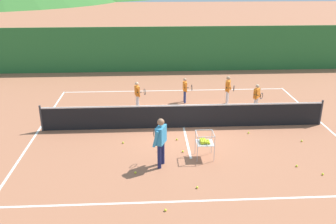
{
  "coord_description": "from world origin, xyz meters",
  "views": [
    {
      "loc": [
        -1.37,
        -13.42,
        5.94
      ],
      "look_at": [
        -0.69,
        -1.16,
        1.14
      ],
      "focal_mm": 39.22,
      "sensor_mm": 36.0,
      "label": 1
    }
  ],
  "objects_px": {
    "tennis_ball_1": "(123,143)",
    "tennis_ball_6": "(165,210)",
    "ball_cart": "(204,142)",
    "tennis_ball_10": "(163,146)",
    "tennis_ball_0": "(197,187)",
    "tennis_ball_4": "(297,166)",
    "tennis_ball_7": "(183,151)",
    "tennis_ball_2": "(135,173)",
    "student_0": "(138,92)",
    "tennis_ball_5": "(158,151)",
    "student_3": "(257,95)",
    "student_2": "(228,88)",
    "tennis_ball_3": "(177,139)",
    "tennis_ball_8": "(302,141)",
    "tennis_ball_11": "(249,133)",
    "instructor": "(161,138)",
    "student_1": "(185,88)",
    "tennis_net": "(184,116)",
    "tennis_ball_9": "(323,174)"
  },
  "relations": [
    {
      "from": "ball_cart",
      "to": "tennis_ball_10",
      "type": "height_order",
      "value": "ball_cart"
    },
    {
      "from": "tennis_ball_5",
      "to": "student_3",
      "type": "bearing_deg",
      "value": 39.88
    },
    {
      "from": "tennis_ball_7",
      "to": "tennis_ball_8",
      "type": "xyz_separation_m",
      "value": [
        4.45,
        0.58,
        0.0
      ]
    },
    {
      "from": "ball_cart",
      "to": "tennis_ball_6",
      "type": "bearing_deg",
      "value": -116.55
    },
    {
      "from": "student_1",
      "to": "tennis_ball_4",
      "type": "height_order",
      "value": "student_1"
    },
    {
      "from": "tennis_ball_9",
      "to": "tennis_ball_11",
      "type": "xyz_separation_m",
      "value": [
        -1.49,
        3.15,
        0.0
      ]
    },
    {
      "from": "student_1",
      "to": "ball_cart",
      "type": "height_order",
      "value": "student_1"
    },
    {
      "from": "student_0",
      "to": "tennis_ball_0",
      "type": "height_order",
      "value": "student_0"
    },
    {
      "from": "tennis_ball_3",
      "to": "tennis_ball_7",
      "type": "relative_size",
      "value": 1.0
    },
    {
      "from": "ball_cart",
      "to": "tennis_ball_11",
      "type": "relative_size",
      "value": 13.22
    },
    {
      "from": "tennis_ball_4",
      "to": "tennis_ball_6",
      "type": "relative_size",
      "value": 1.0
    },
    {
      "from": "student_2",
      "to": "student_3",
      "type": "height_order",
      "value": "student_2"
    },
    {
      "from": "student_2",
      "to": "tennis_ball_9",
      "type": "bearing_deg",
      "value": -75.83
    },
    {
      "from": "tennis_ball_2",
      "to": "ball_cart",
      "type": "bearing_deg",
      "value": 22.03
    },
    {
      "from": "tennis_ball_6",
      "to": "tennis_ball_7",
      "type": "distance_m",
      "value": 3.38
    },
    {
      "from": "ball_cart",
      "to": "tennis_ball_4",
      "type": "bearing_deg",
      "value": -15.2
    },
    {
      "from": "ball_cart",
      "to": "tennis_ball_0",
      "type": "relative_size",
      "value": 13.22
    },
    {
      "from": "tennis_ball_1",
      "to": "tennis_ball_10",
      "type": "bearing_deg",
      "value": -12.81
    },
    {
      "from": "student_1",
      "to": "student_2",
      "type": "height_order",
      "value": "student_2"
    },
    {
      "from": "tennis_ball_3",
      "to": "tennis_ball_6",
      "type": "distance_m",
      "value": 4.3
    },
    {
      "from": "instructor",
      "to": "student_2",
      "type": "xyz_separation_m",
      "value": [
        3.33,
        5.63,
        -0.18
      ]
    },
    {
      "from": "tennis_ball_1",
      "to": "tennis_ball_0",
      "type": "bearing_deg",
      "value": -52.94
    },
    {
      "from": "tennis_ball_2",
      "to": "tennis_ball_11",
      "type": "bearing_deg",
      "value": 32.57
    },
    {
      "from": "ball_cart",
      "to": "tennis_ball_4",
      "type": "height_order",
      "value": "ball_cart"
    },
    {
      "from": "student_0",
      "to": "tennis_ball_10",
      "type": "height_order",
      "value": "student_0"
    },
    {
      "from": "tennis_ball_1",
      "to": "tennis_ball_11",
      "type": "xyz_separation_m",
      "value": [
        4.79,
        0.6,
        0.0
      ]
    },
    {
      "from": "student_1",
      "to": "tennis_ball_3",
      "type": "distance_m",
      "value": 4.24
    },
    {
      "from": "instructor",
      "to": "ball_cart",
      "type": "height_order",
      "value": "instructor"
    },
    {
      "from": "tennis_ball_10",
      "to": "tennis_ball_2",
      "type": "bearing_deg",
      "value": -117.26
    },
    {
      "from": "student_2",
      "to": "tennis_ball_8",
      "type": "bearing_deg",
      "value": -65.33
    },
    {
      "from": "tennis_ball_7",
      "to": "tennis_net",
      "type": "bearing_deg",
      "value": 83.8
    },
    {
      "from": "tennis_ball_6",
      "to": "tennis_ball_10",
      "type": "bearing_deg",
      "value": 88.6
    },
    {
      "from": "tennis_ball_8",
      "to": "tennis_net",
      "type": "bearing_deg",
      "value": 159.97
    },
    {
      "from": "tennis_ball_0",
      "to": "tennis_ball_1",
      "type": "bearing_deg",
      "value": 127.06
    },
    {
      "from": "tennis_ball_8",
      "to": "tennis_ball_4",
      "type": "bearing_deg",
      "value": -116.35
    },
    {
      "from": "ball_cart",
      "to": "tennis_ball_11",
      "type": "distance_m",
      "value": 2.77
    },
    {
      "from": "ball_cart",
      "to": "tennis_ball_1",
      "type": "relative_size",
      "value": 13.22
    },
    {
      "from": "tennis_ball_5",
      "to": "tennis_ball_9",
      "type": "relative_size",
      "value": 1.0
    },
    {
      "from": "tennis_ball_4",
      "to": "tennis_ball_7",
      "type": "relative_size",
      "value": 1.0
    },
    {
      "from": "tennis_ball_6",
      "to": "tennis_ball_5",
      "type": "bearing_deg",
      "value": 91.47
    },
    {
      "from": "tennis_ball_5",
      "to": "tennis_ball_11",
      "type": "height_order",
      "value": "same"
    },
    {
      "from": "student_2",
      "to": "tennis_ball_5",
      "type": "distance_m",
      "value": 5.83
    },
    {
      "from": "student_0",
      "to": "tennis_ball_10",
      "type": "bearing_deg",
      "value": -76.28
    },
    {
      "from": "tennis_net",
      "to": "student_0",
      "type": "height_order",
      "value": "student_0"
    },
    {
      "from": "tennis_ball_1",
      "to": "tennis_ball_6",
      "type": "height_order",
      "value": "same"
    },
    {
      "from": "tennis_ball_10",
      "to": "instructor",
      "type": "bearing_deg",
      "value": -95.16
    },
    {
      "from": "tennis_ball_8",
      "to": "tennis_ball_10",
      "type": "height_order",
      "value": "same"
    },
    {
      "from": "student_0",
      "to": "student_2",
      "type": "xyz_separation_m",
      "value": [
        4.18,
        0.29,
        0.07
      ]
    },
    {
      "from": "tennis_ball_4",
      "to": "tennis_ball_8",
      "type": "distance_m",
      "value": 1.99
    },
    {
      "from": "tennis_ball_0",
      "to": "tennis_ball_7",
      "type": "relative_size",
      "value": 1.0
    }
  ]
}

